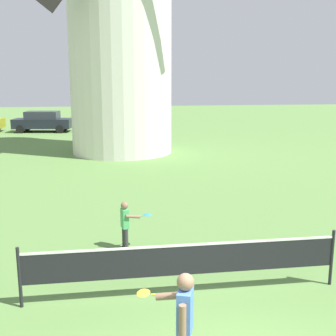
{
  "coord_description": "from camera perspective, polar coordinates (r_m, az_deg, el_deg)",
  "views": [
    {
      "loc": [
        -1.47,
        -4.48,
        3.87
      ],
      "look_at": [
        -0.16,
        4.49,
        1.97
      ],
      "focal_mm": 44.99,
      "sensor_mm": 36.0,
      "label": 1
    }
  ],
  "objects": [
    {
      "name": "tennis_net",
      "position": [
        7.77,
        2.18,
        -12.35
      ],
      "size": [
        5.79,
        0.06,
        1.1
      ],
      "color": "black",
      "rests_on": "ground_plane"
    },
    {
      "name": "parked_car_black",
      "position": [
        33.46,
        -16.61,
        6.09
      ],
      "size": [
        4.47,
        2.3,
        1.56
      ],
      "color": "#1E232D",
      "rests_on": "ground_plane"
    },
    {
      "name": "windmill",
      "position": [
        23.17,
        -6.61,
        21.53
      ],
      "size": [
        9.14,
        6.09,
        15.85
      ],
      "color": "silver",
      "rests_on": "ground_plane"
    },
    {
      "name": "player_far",
      "position": [
        9.86,
        -5.71,
        -7.32
      ],
      "size": [
        0.74,
        0.37,
        1.13
      ],
      "color": "#333338",
      "rests_on": "ground_plane"
    },
    {
      "name": "player_near",
      "position": [
        5.77,
        2.12,
        -19.88
      ],
      "size": [
        0.77,
        0.77,
        1.48
      ],
      "color": "slate",
      "rests_on": "ground_plane"
    }
  ]
}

